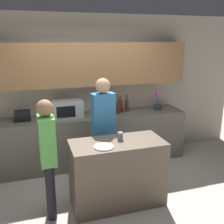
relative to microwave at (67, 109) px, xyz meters
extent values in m
plane|color=beige|center=(0.38, -1.40, -1.08)|extent=(14.00, 14.00, 0.00)
cube|color=beige|center=(0.38, 0.34, 0.27)|extent=(6.40, 0.08, 2.70)
cube|color=#A37547|center=(0.38, 0.14, 0.75)|extent=(3.74, 0.32, 0.75)
cube|color=#6B665B|center=(0.38, -0.01, -0.61)|extent=(3.60, 0.62, 0.93)
cube|color=brown|center=(0.48, -1.34, -0.62)|extent=(1.27, 0.60, 0.92)
cube|color=#B7BABC|center=(0.00, 0.00, 0.00)|extent=(0.52, 0.38, 0.30)
cube|color=black|center=(-0.05, -0.19, 0.00)|extent=(0.31, 0.01, 0.19)
cube|color=black|center=(-0.75, 0.00, -0.06)|extent=(0.26, 0.16, 0.18)
cube|color=black|center=(-0.80, 0.00, 0.03)|extent=(0.02, 0.11, 0.01)
cube|color=black|center=(-0.70, 0.00, 0.03)|extent=(0.02, 0.11, 0.01)
cylinder|color=#333D4C|center=(1.75, 0.00, -0.10)|extent=(0.14, 0.14, 0.10)
cylinder|color=#38662D|center=(1.75, 0.00, 0.04)|extent=(0.01, 0.01, 0.18)
sphere|color=#B25199|center=(1.75, 0.00, 0.18)|extent=(0.13, 0.13, 0.13)
cylinder|color=black|center=(0.70, -0.05, -0.03)|extent=(0.06, 0.06, 0.24)
cylinder|color=black|center=(0.70, -0.05, 0.13)|extent=(0.02, 0.02, 0.09)
cylinder|color=#472814|center=(0.80, -0.06, -0.04)|extent=(0.08, 0.08, 0.22)
cylinder|color=#472814|center=(0.80, -0.06, 0.12)|extent=(0.03, 0.03, 0.09)
cylinder|color=#472814|center=(0.92, -0.05, -0.04)|extent=(0.07, 0.07, 0.22)
cylinder|color=#472814|center=(0.92, -0.05, 0.11)|extent=(0.02, 0.02, 0.08)
cylinder|color=maroon|center=(1.00, 0.07, -0.04)|extent=(0.09, 0.09, 0.22)
cylinder|color=maroon|center=(1.00, 0.07, 0.11)|extent=(0.03, 0.03, 0.08)
cylinder|color=#472814|center=(1.13, 0.06, -0.03)|extent=(0.07, 0.07, 0.23)
cylinder|color=#472814|center=(1.13, 0.06, 0.13)|extent=(0.02, 0.02, 0.09)
cylinder|color=white|center=(0.25, -1.47, -0.15)|extent=(0.26, 0.26, 0.01)
cylinder|color=#7482A8|center=(0.53, -1.29, -0.10)|extent=(0.08, 0.08, 0.11)
cylinder|color=black|center=(-0.44, -1.28, -0.70)|extent=(0.11, 0.11, 0.76)
cylinder|color=black|center=(-0.44, -1.44, -0.70)|extent=(0.11, 0.11, 0.76)
cube|color=#5CB550|center=(-0.44, -1.36, -0.02)|extent=(0.20, 0.34, 0.60)
sphere|color=#9E7051|center=(-0.44, -1.36, 0.39)|extent=(0.21, 0.21, 0.21)
cylinder|color=black|center=(0.51, -0.78, -0.66)|extent=(0.11, 0.11, 0.83)
cylinder|color=black|center=(0.35, -0.79, -0.66)|extent=(0.11, 0.11, 0.83)
cube|color=#357CBC|center=(0.43, -0.78, 0.08)|extent=(0.35, 0.22, 0.65)
sphere|color=tan|center=(0.43, -0.78, 0.51)|extent=(0.22, 0.22, 0.22)
camera|label=1|loc=(-0.57, -4.45, 1.17)|focal=42.00mm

